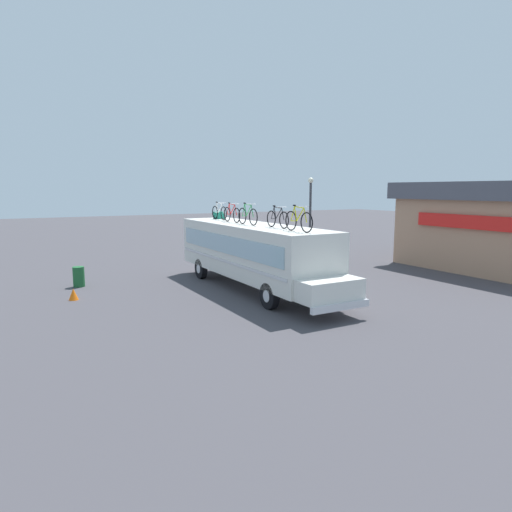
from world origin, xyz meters
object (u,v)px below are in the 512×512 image
object	(u,v)px
rooftop_bicycle_3	(248,216)
bus	(253,251)
rooftop_bicycle_5	(299,221)
traffic_cone	(73,294)
rooftop_bicycle_4	(277,219)
rooftop_bicycle_2	(232,214)
trash_bin	(79,277)
street_lamp	(310,213)
luggage_bag_1	(219,215)
rooftop_bicycle_1	(219,212)

from	to	relation	value
rooftop_bicycle_3	bus	bearing A→B (deg)	97.92
rooftop_bicycle_5	bus	bearing A→B (deg)	177.40
bus	traffic_cone	size ratio (longest dim) A/B	24.42
rooftop_bicycle_4	rooftop_bicycle_3	bearing A→B (deg)	-170.76
rooftop_bicycle_2	rooftop_bicycle_3	distance (m)	1.79
trash_bin	street_lamp	size ratio (longest dim) A/B	0.18
street_lamp	trash_bin	bearing A→B (deg)	-89.36
trash_bin	rooftop_bicycle_4	bearing A→B (deg)	47.14
luggage_bag_1	rooftop_bicycle_5	size ratio (longest dim) A/B	0.30
rooftop_bicycle_3	trash_bin	xyz separation A→B (m)	(-4.34, -6.46, -2.83)
rooftop_bicycle_1	rooftop_bicycle_3	world-z (taller)	rooftop_bicycle_3
rooftop_bicycle_5	traffic_cone	distance (m)	9.52
traffic_cone	street_lamp	bearing A→B (deg)	101.23
rooftop_bicycle_2	trash_bin	xyz separation A→B (m)	(-2.55, -6.56, -2.81)
luggage_bag_1	bus	bearing A→B (deg)	-4.59
luggage_bag_1	street_lamp	world-z (taller)	street_lamp
bus	traffic_cone	world-z (taller)	bus
rooftop_bicycle_4	traffic_cone	xyz separation A→B (m)	(-3.72, -7.34, -3.03)
bus	rooftop_bicycle_5	bearing A→B (deg)	-2.60
luggage_bag_1	rooftop_bicycle_4	bearing A→B (deg)	-2.76
luggage_bag_1	street_lamp	xyz separation A→B (m)	(-0.14, 5.98, -0.06)
rooftop_bicycle_5	street_lamp	world-z (taller)	street_lamp
rooftop_bicycle_2	rooftop_bicycle_4	size ratio (longest dim) A/B	1.04
bus	rooftop_bicycle_3	xyz separation A→B (m)	(0.04, -0.27, 1.56)
luggage_bag_1	rooftop_bicycle_1	world-z (taller)	rooftop_bicycle_1
rooftop_bicycle_2	rooftop_bicycle_1	bearing A→B (deg)	172.74
luggage_bag_1	rooftop_bicycle_2	bearing A→B (deg)	-11.29
rooftop_bicycle_5	rooftop_bicycle_3	bearing A→B (deg)	-178.45
bus	rooftop_bicycle_4	distance (m)	2.51
rooftop_bicycle_2	rooftop_bicycle_4	distance (m)	3.73
rooftop_bicycle_3	rooftop_bicycle_5	bearing A→B (deg)	1.55
rooftop_bicycle_1	trash_bin	xyz separation A→B (m)	(-0.59, -6.81, -2.81)
street_lamp	bus	bearing A→B (deg)	-54.88
rooftop_bicycle_1	bus	bearing A→B (deg)	-1.32
luggage_bag_1	rooftop_bicycle_5	world-z (taller)	rooftop_bicycle_5
rooftop_bicycle_1	traffic_cone	world-z (taller)	rooftop_bicycle_1
rooftop_bicycle_3	traffic_cone	world-z (taller)	rooftop_bicycle_3
rooftop_bicycle_4	trash_bin	distance (m)	9.65
bus	rooftop_bicycle_1	size ratio (longest dim) A/B	6.57
luggage_bag_1	street_lamp	bearing A→B (deg)	91.35
luggage_bag_1	rooftop_bicycle_3	world-z (taller)	rooftop_bicycle_3
rooftop_bicycle_3	street_lamp	distance (m)	7.98
traffic_cone	rooftop_bicycle_2	bearing A→B (deg)	90.04
rooftop_bicycle_2	rooftop_bicycle_3	world-z (taller)	rooftop_bicycle_3
bus	street_lamp	size ratio (longest dim) A/B	2.24
rooftop_bicycle_2	rooftop_bicycle_5	xyz separation A→B (m)	(5.53, -0.01, 0.02)
luggage_bag_1	rooftop_bicycle_4	size ratio (longest dim) A/B	0.32
rooftop_bicycle_2	rooftop_bicycle_3	xyz separation A→B (m)	(1.79, -0.11, 0.02)
rooftop_bicycle_2	rooftop_bicycle_5	size ratio (longest dim) A/B	0.97
rooftop_bicycle_3	rooftop_bicycle_4	size ratio (longest dim) A/B	1.06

